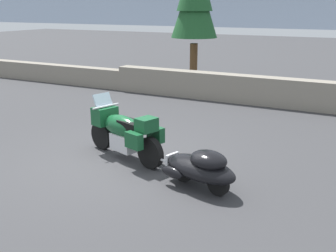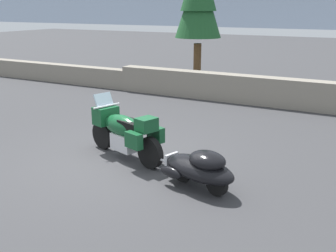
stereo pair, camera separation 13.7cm
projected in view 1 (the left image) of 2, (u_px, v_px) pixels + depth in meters
ground_plane at (115, 159)px, 8.67m from camera, size 80.00×80.00×0.00m
stone_guard_wall at (223, 88)px, 13.97m from camera, size 24.00×0.57×0.95m
touring_motorcycle at (124, 131)px, 8.56m from camera, size 2.24×1.16×1.33m
car_shaped_trailer at (201, 167)px, 7.16m from camera, size 2.21×1.13×0.76m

